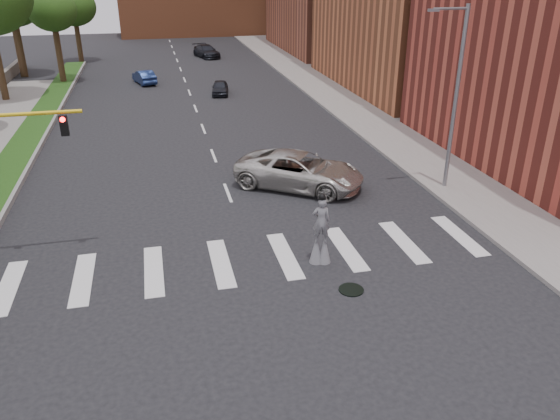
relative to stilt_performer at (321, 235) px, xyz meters
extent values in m
plane|color=black|center=(-2.50, -0.20, -1.16)|extent=(160.00, 160.00, 0.00)
cube|color=#1C4112|center=(-14.00, 19.80, -1.04)|extent=(2.00, 60.00, 0.25)
cube|color=gray|center=(-12.95, 19.80, -1.02)|extent=(0.20, 60.00, 0.28)
cube|color=gray|center=(10.00, 24.80, -1.07)|extent=(5.00, 90.00, 0.18)
cylinder|color=black|center=(0.50, -2.20, -1.14)|extent=(0.90, 0.90, 0.04)
cylinder|color=slate|center=(8.50, 5.80, 3.34)|extent=(0.20, 0.20, 9.00)
cylinder|color=slate|center=(7.70, 5.80, 7.64)|extent=(1.80, 0.12, 0.12)
cube|color=slate|center=(6.80, 5.80, 7.59)|extent=(0.50, 0.18, 0.12)
cylinder|color=gold|center=(-10.90, 2.80, 4.64)|extent=(5.20, 0.14, 0.14)
cube|color=black|center=(-9.00, 2.80, 4.14)|extent=(0.28, 0.18, 0.75)
cylinder|color=#FF0C0C|center=(-9.00, 2.70, 4.39)|extent=(0.18, 0.06, 0.18)
cylinder|color=#342415|center=(0.16, -0.03, -0.73)|extent=(0.07, 0.07, 0.87)
cylinder|color=#342415|center=(-0.16, 0.03, -0.73)|extent=(0.07, 0.07, 0.87)
cone|color=slate|center=(0.16, -0.03, -0.62)|extent=(0.52, 0.52, 1.09)
cone|color=slate|center=(-0.16, 0.03, -0.62)|extent=(0.52, 0.52, 1.09)
imported|color=slate|center=(0.00, 0.00, 0.62)|extent=(0.75, 0.57, 1.84)
sphere|color=black|center=(0.00, 0.00, 1.60)|extent=(0.26, 0.26, 0.26)
cylinder|color=black|center=(0.00, 0.00, 1.55)|extent=(0.34, 0.34, 0.02)
cube|color=yellow|center=(0.03, 0.14, 1.13)|extent=(0.22, 0.05, 0.10)
imported|color=beige|center=(1.24, 7.71, -0.25)|extent=(7.17, 6.26, 1.84)
imported|color=black|center=(0.11, 30.44, -0.57)|extent=(1.94, 3.66, 1.19)
imported|color=navy|center=(-6.37, 36.73, -0.51)|extent=(2.40, 4.16, 1.30)
imported|color=black|center=(1.19, 51.30, -0.43)|extent=(3.32, 5.42, 1.47)
cylinder|color=#342415|center=(-18.21, 43.14, 1.78)|extent=(0.56, 0.56, 5.89)
ellipsoid|color=#1B3911|center=(-18.21, 43.14, 6.22)|extent=(5.98, 5.98, 5.08)
cylinder|color=#342415|center=(-13.97, 38.52, 1.62)|extent=(0.56, 0.56, 5.57)
ellipsoid|color=#1B3911|center=(-13.97, 38.52, 5.51)|extent=(4.41, 4.41, 3.75)
cylinder|color=#342415|center=(-13.47, 51.15, 1.27)|extent=(0.56, 0.56, 4.86)
ellipsoid|color=#1B3911|center=(-13.47, 51.15, 4.93)|extent=(4.93, 4.93, 4.19)
cylinder|color=#342415|center=(-18.41, 43.21, 1.98)|extent=(0.56, 0.56, 6.29)
camera|label=1|loc=(-5.77, -17.74, 9.55)|focal=35.00mm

